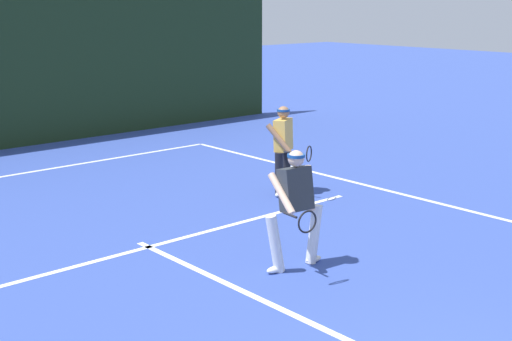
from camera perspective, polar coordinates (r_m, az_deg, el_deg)
name	(u,v)px	position (r m, az deg, el deg)	size (l,w,h in m)	color
court_line_baseline_far	(0,177)	(15.16, -20.11, -0.50)	(10.19, 0.10, 0.01)	white
court_line_service	(149,247)	(10.38, -8.71, -6.16)	(8.31, 0.10, 0.01)	white
court_line_centre	(290,313)	(8.22, 2.77, -11.50)	(0.10, 6.40, 0.01)	white
player_near	(296,204)	(9.23, 3.24, -2.76)	(0.95, 0.87, 1.62)	silver
player_far	(284,146)	(12.82, 2.25, 1.99)	(0.71, 0.94, 1.64)	black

